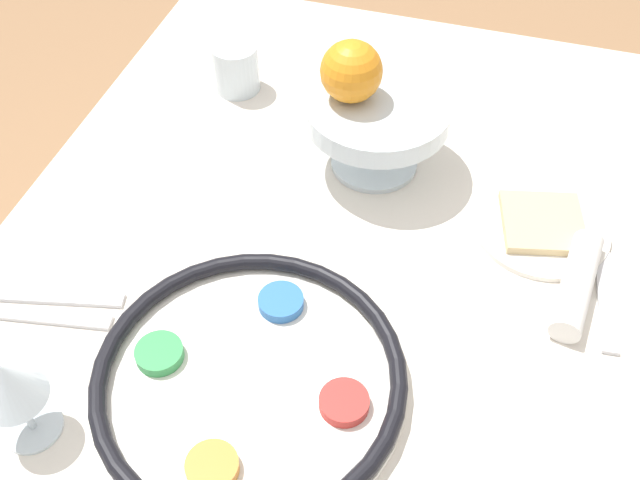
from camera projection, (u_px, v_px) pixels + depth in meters
The scene contains 11 objects.
dining_table at pixel (316, 475), 1.14m from camera, with size 1.43×0.92×0.71m.
seder_plate at pixel (250, 378), 0.83m from camera, with size 0.35×0.35×0.03m.
wine_glass at pixel (8, 384), 0.74m from camera, with size 0.07×0.07×0.13m.
fruit_stand at pixel (377, 117), 1.02m from camera, with size 0.20×0.20×0.11m.
orange_fruit at pixel (351, 71), 0.97m from camera, with size 0.08×0.08×0.08m.
bread_plate at pixel (542, 226), 0.99m from camera, with size 0.18×0.18×0.02m.
napkin_roll at pixel (577, 284), 0.91m from camera, with size 0.16×0.06×0.04m.
cup_near at pixel (236, 67), 1.17m from camera, with size 0.07×0.07×0.08m.
fork_left at pixel (42, 316), 0.90m from camera, with size 0.05×0.17×0.01m.
fork_right at pixel (54, 297), 0.92m from camera, with size 0.06×0.17×0.01m.
spoon at pixel (606, 301), 0.91m from camera, with size 0.16×0.04×0.01m.
Camera 1 is at (-0.47, -0.15, 1.44)m, focal length 42.00 mm.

